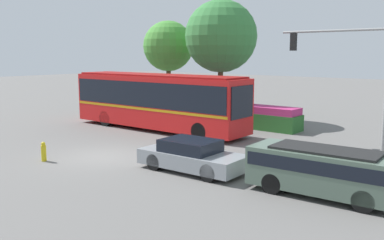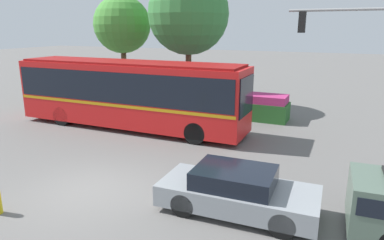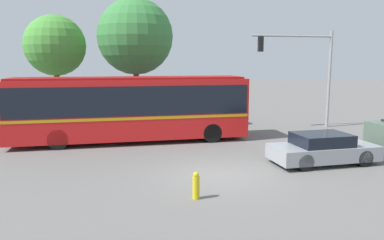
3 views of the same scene
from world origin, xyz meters
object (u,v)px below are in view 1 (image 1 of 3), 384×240
at_px(street_tree_left, 168,46).
at_px(street_tree_centre, 221,36).
at_px(fire_hydrant, 44,152).
at_px(city_bus, 157,98).
at_px(sedan_foreground, 192,156).
at_px(suv_left_lane, 325,168).
at_px(traffic_light_pole, 356,66).

distance_m(street_tree_left, street_tree_centre, 5.15).
bearing_deg(fire_hydrant, city_bus, 100.25).
relative_size(street_tree_left, fire_hydrant, 8.34).
xyz_separation_m(city_bus, sedan_foreground, (7.60, -5.92, -1.33)).
xyz_separation_m(sedan_foreground, street_tree_centre, (-6.97, 11.70, 5.22)).
bearing_deg(city_bus, street_tree_centre, 83.09).
distance_m(street_tree_left, fire_hydrant, 16.68).
bearing_deg(fire_hydrant, suv_left_lane, 16.37).
bearing_deg(sedan_foreground, city_bus, 139.86).
distance_m(sedan_foreground, street_tree_left, 17.57).
relative_size(traffic_light_pole, street_tree_centre, 0.73).
bearing_deg(sedan_foreground, street_tree_centre, 118.57).
distance_m(city_bus, fire_hydrant, 9.08).
xyz_separation_m(sedan_foreground, fire_hydrant, (-6.01, -2.88, -0.20)).
bearing_deg(fire_hydrant, street_tree_centre, 93.76).
bearing_deg(sedan_foreground, fire_hydrant, -156.63).
bearing_deg(sedan_foreground, street_tree_left, 133.23).
xyz_separation_m(sedan_foreground, suv_left_lane, (5.28, 0.44, 0.32)).
xyz_separation_m(city_bus, suv_left_lane, (12.88, -5.49, -1.01)).
bearing_deg(traffic_light_pole, street_tree_centre, -19.61).
bearing_deg(traffic_light_pole, city_bus, 10.17).
relative_size(city_bus, street_tree_centre, 1.47).
bearing_deg(street_tree_centre, traffic_light_pole, -19.61).
relative_size(suv_left_lane, street_tree_left, 0.70).
distance_m(sedan_foreground, street_tree_centre, 14.58).
bearing_deg(suv_left_lane, city_bus, 153.90).
height_order(sedan_foreground, street_tree_left, street_tree_left).
relative_size(sedan_foreground, traffic_light_pole, 0.72).
bearing_deg(fire_hydrant, street_tree_left, 112.33).
xyz_separation_m(street_tree_centre, fire_hydrant, (0.96, -14.58, -5.42)).
height_order(suv_left_lane, street_tree_centre, street_tree_centre).
height_order(sedan_foreground, street_tree_centre, street_tree_centre).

